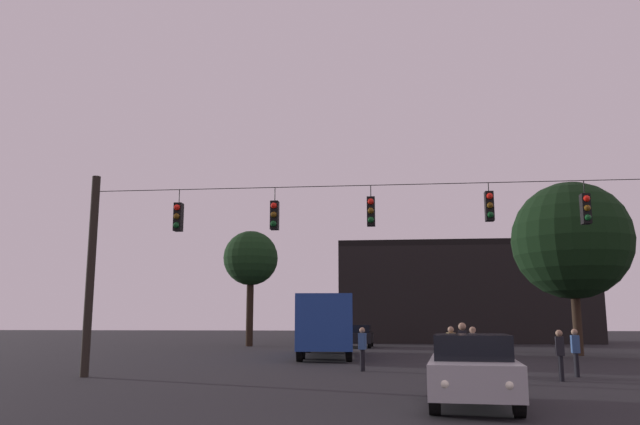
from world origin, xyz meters
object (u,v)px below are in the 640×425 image
at_px(pedestrian_far_side, 560,352).
at_px(tree_left_silhouette, 571,240).
at_px(pedestrian_trailing, 451,347).
at_px(pedestrian_crossing_center, 576,350).
at_px(pedestrian_near_bus, 473,349).
at_px(car_near_right, 473,368).
at_px(tree_behind_building, 251,259).
at_px(car_far_left, 359,336).
at_px(pedestrian_crossing_right, 362,346).
at_px(pedestrian_crossing_left, 463,348).
at_px(city_bus, 326,320).

relative_size(pedestrian_far_side, tree_left_silhouette, 0.17).
height_order(pedestrian_trailing, pedestrian_far_side, pedestrian_trailing).
relative_size(pedestrian_crossing_center, pedestrian_near_bus, 0.95).
relative_size(car_near_right, tree_left_silhouette, 0.48).
height_order(pedestrian_crossing_center, tree_behind_building, tree_behind_building).
distance_m(pedestrian_crossing_center, tree_left_silhouette, 14.50).
bearing_deg(car_far_left, pedestrian_crossing_right, -87.13).
distance_m(pedestrian_crossing_left, pedestrian_trailing, 3.08).
relative_size(pedestrian_crossing_left, pedestrian_trailing, 1.09).
xyz_separation_m(pedestrian_crossing_left, tree_left_silhouette, (7.73, 15.11, 5.10)).
relative_size(car_near_right, pedestrian_trailing, 2.76).
relative_size(pedestrian_crossing_right, pedestrian_trailing, 0.97).
bearing_deg(car_near_right, tree_left_silhouette, 68.32).
height_order(pedestrian_far_side, tree_left_silhouette, tree_left_silhouette).
height_order(city_bus, tree_behind_building, tree_behind_building).
height_order(pedestrian_far_side, tree_behind_building, tree_behind_building).
distance_m(pedestrian_crossing_right, tree_behind_building, 23.96).
height_order(car_near_right, tree_behind_building, tree_behind_building).
bearing_deg(pedestrian_far_side, pedestrian_trailing, 140.62).
relative_size(pedestrian_crossing_left, pedestrian_crossing_right, 1.12).
relative_size(car_near_right, pedestrian_crossing_right, 2.83).
distance_m(pedestrian_crossing_center, pedestrian_near_bus, 3.39).
bearing_deg(tree_behind_building, car_far_left, -6.94).
height_order(pedestrian_crossing_left, tree_left_silhouette, tree_left_silhouette).
distance_m(car_far_left, pedestrian_crossing_right, 20.61).
relative_size(pedestrian_crossing_center, tree_left_silhouette, 0.17).
bearing_deg(city_bus, pedestrian_crossing_center, -49.51).
distance_m(city_bus, tree_left_silhouette, 13.98).
distance_m(city_bus, pedestrian_crossing_left, 14.17).
bearing_deg(tree_left_silhouette, tree_behind_building, 152.87).
xyz_separation_m(city_bus, tree_left_silhouette, (13.16, 2.05, 4.23)).
xyz_separation_m(car_far_left, pedestrian_crossing_left, (4.22, -24.34, 0.21)).
relative_size(car_near_right, pedestrian_near_bus, 2.75).
bearing_deg(pedestrian_crossing_left, tree_left_silhouette, 62.89).
distance_m(car_near_right, pedestrian_crossing_right, 9.61).
distance_m(pedestrian_near_bus, tree_left_silhouette, 16.08).
bearing_deg(pedestrian_crossing_right, car_far_left, 92.87).
height_order(car_far_left, tree_left_silhouette, tree_left_silhouette).
distance_m(city_bus, car_near_right, 19.19).
relative_size(city_bus, pedestrian_trailing, 6.90).
distance_m(city_bus, tree_behind_building, 14.66).
distance_m(car_near_right, tree_left_silhouette, 22.74).
xyz_separation_m(city_bus, pedestrian_crossing_left, (5.43, -13.06, -0.86)).
xyz_separation_m(car_near_right, car_far_left, (-3.79, 29.78, 0.00)).
xyz_separation_m(city_bus, pedestrian_far_side, (8.42, -12.47, -1.01)).
bearing_deg(car_far_left, pedestrian_trailing, -78.87).
bearing_deg(pedestrian_near_bus, pedestrian_crossing_center, 7.54).
bearing_deg(tree_behind_building, pedestrian_near_bus, -61.72).
distance_m(pedestrian_crossing_right, tree_left_silhouette, 16.59).
distance_m(car_far_left, tree_behind_building, 9.71).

